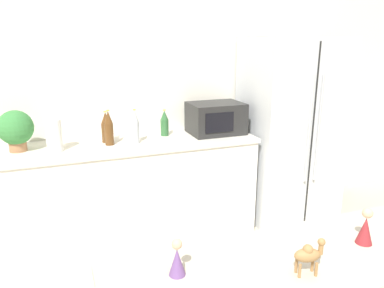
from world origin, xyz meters
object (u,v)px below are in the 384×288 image
(potted_plant, at_px, (16,129))
(back_bottle_1, at_px, (106,127))
(back_bottle_3, at_px, (135,127))
(paper_towel_roll, at_px, (54,136))
(microwave, at_px, (216,118))
(refrigerator, at_px, (290,130))
(back_bottle_0, at_px, (164,123))
(wise_man_figurine_crimson, at_px, (177,260))
(wise_man_figurine_blue, at_px, (365,228))
(camel_figurine, at_px, (309,254))
(back_bottle_2, at_px, (109,128))

(potted_plant, relative_size, back_bottle_1, 1.22)
(back_bottle_1, xyz_separation_m, back_bottle_3, (0.22, -0.11, 0.01))
(paper_towel_roll, relative_size, microwave, 0.52)
(refrigerator, bearing_deg, potted_plant, 177.98)
(back_bottle_0, distance_m, wise_man_figurine_crimson, 2.14)
(back_bottle_3, relative_size, wise_man_figurine_blue, 1.86)
(back_bottle_1, height_order, camel_figurine, back_bottle_1)
(refrigerator, relative_size, wise_man_figurine_blue, 11.42)
(back_bottle_1, relative_size, back_bottle_3, 0.92)
(back_bottle_0, bearing_deg, refrigerator, -7.13)
(paper_towel_roll, distance_m, wise_man_figurine_crimson, 1.92)
(paper_towel_roll, distance_m, microwave, 1.40)
(microwave, distance_m, wise_man_figurine_blue, 2.06)
(microwave, bearing_deg, wise_man_figurine_blue, -96.99)
(potted_plant, relative_size, wise_man_figurine_blue, 2.08)
(back_bottle_1, height_order, back_bottle_2, back_bottle_2)
(camel_figurine, xyz_separation_m, wise_man_figurine_crimson, (-0.43, 0.16, -0.02))
(camel_figurine, bearing_deg, back_bottle_1, 100.16)
(back_bottle_2, relative_size, wise_man_figurine_blue, 1.89)
(refrigerator, relative_size, back_bottle_2, 6.04)
(back_bottle_3, xyz_separation_m, camel_figurine, (0.17, -2.06, -0.00))
(potted_plant, bearing_deg, back_bottle_1, 2.28)
(paper_towel_roll, height_order, back_bottle_0, paper_towel_roll)
(camel_figurine, bearing_deg, back_bottle_0, 86.65)
(back_bottle_0, height_order, back_bottle_1, back_bottle_1)
(wise_man_figurine_crimson, bearing_deg, back_bottle_2, 88.59)
(potted_plant, height_order, back_bottle_2, potted_plant)
(paper_towel_roll, bearing_deg, back_bottle_2, 5.42)
(back_bottle_0, distance_m, back_bottle_1, 0.52)
(back_bottle_1, relative_size, wise_man_figurine_blue, 1.71)
(potted_plant, height_order, back_bottle_3, potted_plant)
(refrigerator, bearing_deg, paper_towel_roll, -179.41)
(camel_figurine, bearing_deg, potted_plant, 116.51)
(back_bottle_3, bearing_deg, back_bottle_0, 27.03)
(potted_plant, distance_m, microwave, 1.67)
(wise_man_figurine_blue, bearing_deg, refrigerator, 62.84)
(wise_man_figurine_crimson, bearing_deg, back_bottle_1, 88.94)
(potted_plant, distance_m, paper_towel_roll, 0.30)
(back_bottle_0, bearing_deg, back_bottle_3, -152.97)
(paper_towel_roll, bearing_deg, wise_man_figurine_crimson, -78.77)
(potted_plant, xyz_separation_m, back_bottle_1, (0.68, 0.03, -0.05))
(camel_figurine, relative_size, wise_man_figurine_crimson, 0.98)
(back_bottle_1, bearing_deg, potted_plant, -177.72)
(wise_man_figurine_crimson, bearing_deg, paper_towel_roll, 101.23)
(refrigerator, distance_m, wise_man_figurine_crimson, 2.61)
(paper_towel_roll, xyz_separation_m, camel_figurine, (0.80, -2.04, 0.01))
(back_bottle_0, bearing_deg, potted_plant, -176.77)
(potted_plant, distance_m, wise_man_figurine_blue, 2.50)
(back_bottle_3, bearing_deg, paper_towel_roll, -177.87)
(back_bottle_0, distance_m, back_bottle_3, 0.33)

